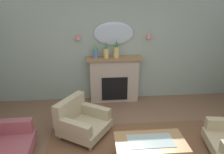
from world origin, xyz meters
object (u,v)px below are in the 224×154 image
Objects in this scene: mantel_vase_right at (116,50)px; wall_sconce_right at (149,35)px; fireplace at (114,80)px; mantel_vase_centre at (106,51)px; wall_sconce_left at (78,36)px; armchair_in_corner at (80,120)px; wall_mirror at (114,33)px; coffee_table at (150,144)px; mantel_vase_left at (96,51)px.

wall_sconce_right is (0.80, 0.12, 0.32)m from mantel_vase_right.
mantel_vase_centre reaches higher than fireplace.
armchair_in_corner is (0.06, -1.51, -1.35)m from wall_sconce_left.
mantel_vase_right is 0.43× the size of wall_mirror.
mantel_vase_centre is at bearing 103.20° from coffee_table.
wall_mirror reaches higher than wall_sconce_right.
mantel_vase_right is (0.05, -0.03, 0.77)m from fireplace.
wall_sconce_left is (-0.85, -0.05, -0.05)m from wall_mirror.
mantel_vase_right reaches higher than mantel_vase_left.
mantel_vase_centre is at bearing 180.00° from mantel_vase_right.
wall_sconce_left is 1.70m from wall_sconce_right.
wall_sconce_right is at bearing 42.60° from armchair_in_corner.
mantel_vase_centre is 1.11m from wall_sconce_right.
armchair_in_corner is (-0.79, -1.56, -1.40)m from wall_mirror.
armchair_in_corner is (-1.13, 0.92, -0.08)m from coffee_table.
mantel_vase_centre is at bearing -173.48° from wall_sconce_right.
armchair_in_corner is at bearing -87.63° from wall_sconce_left.
mantel_vase_right is 2.52m from coffee_table.
mantel_vase_left is 0.62m from wall_mirror.
fireplace is 3.27× the size of mantel_vase_right.
wall_sconce_left is (-0.85, 0.09, 1.09)m from fireplace.
wall_sconce_right is (0.85, 0.09, 1.09)m from fireplace.
mantel_vase_right is at bearing 58.85° from armchair_in_corner.
fireplace is 0.77m from mantel_vase_right.
mantel_vase_right is 0.37× the size of armchair_in_corner.
mantel_vase_right is 0.41m from wall_mirror.
mantel_vase_centre is at bearing -171.94° from fireplace.
coffee_table is at bearing -82.15° from wall_mirror.
mantel_vase_left is at bearing -176.40° from fireplace.
mantel_vase_right reaches higher than fireplace.
wall_sconce_right is at bearing 78.19° from coffee_table.
armchair_in_corner is at bearing -116.85° from wall_mirror.
mantel_vase_right is 0.96m from wall_sconce_left.
mantel_vase_right is 0.87m from wall_sconce_right.
fireplace is at bearing 98.32° from coffee_table.
coffee_table is (0.54, -2.31, -0.94)m from mantel_vase_centre.
wall_sconce_right is at bearing 6.52° from mantel_vase_centre.
wall_sconce_right is 2.79m from coffee_table.
mantel_vase_centre is 0.40× the size of wall_mirror.
mantel_vase_left is 0.96× the size of mantel_vase_centre.
wall_sconce_right reaches higher than mantel_vase_left.
fireplace reaches higher than armchair_in_corner.
wall_mirror is 0.87× the size of coffee_table.
wall_mirror is 6.86× the size of wall_sconce_left.
coffee_table is 1.46m from armchair_in_corner.
armchair_in_corner is (-0.59, -1.39, -1.02)m from mantel_vase_centre.
fireplace is at bearing 150.47° from mantel_vase_right.
wall_mirror reaches higher than mantel_vase_left.
wall_mirror reaches higher than armchair_in_corner.
mantel_vase_left reaches higher than armchair_in_corner.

